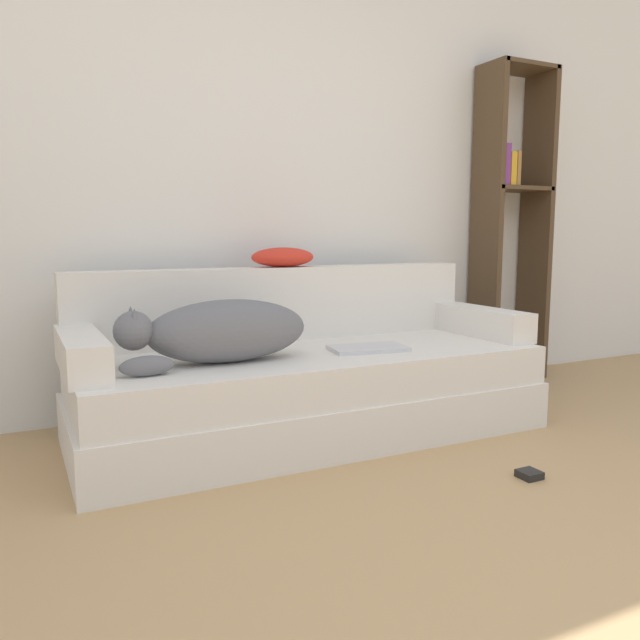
{
  "coord_description": "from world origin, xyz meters",
  "views": [
    {
      "loc": [
        -1.24,
        -0.69,
        0.9
      ],
      "look_at": [
        -0.05,
        1.7,
        0.53
      ],
      "focal_mm": 35.0,
      "sensor_mm": 36.0,
      "label": 1
    }
  ],
  "objects": [
    {
      "name": "wall_back",
      "position": [
        0.0,
        2.44,
        1.35
      ],
      "size": [
        8.14,
        0.06,
        2.7
      ],
      "color": "white",
      "rests_on": "ground_plane"
    },
    {
      "name": "couch",
      "position": [
        -0.05,
        1.79,
        0.19
      ],
      "size": [
        2.08,
        0.83,
        0.38
      ],
      "color": "silver",
      "rests_on": "ground_plane"
    },
    {
      "name": "couch_backrest",
      "position": [
        -0.05,
        2.14,
        0.56
      ],
      "size": [
        2.04,
        0.15,
        0.36
      ],
      "color": "silver",
      "rests_on": "couch"
    },
    {
      "name": "couch_arm_left",
      "position": [
        -1.02,
        1.79,
        0.46
      ],
      "size": [
        0.15,
        0.64,
        0.14
      ],
      "color": "silver",
      "rests_on": "couch"
    },
    {
      "name": "couch_arm_right",
      "position": [
        0.91,
        1.79,
        0.46
      ],
      "size": [
        0.15,
        0.64,
        0.14
      ],
      "color": "silver",
      "rests_on": "couch"
    },
    {
      "name": "dog",
      "position": [
        -0.49,
        1.72,
        0.51
      ],
      "size": [
        0.79,
        0.29,
        0.26
      ],
      "color": "slate",
      "rests_on": "couch"
    },
    {
      "name": "laptop",
      "position": [
        0.18,
        1.68,
        0.39
      ],
      "size": [
        0.36,
        0.24,
        0.02
      ],
      "rotation": [
        0.0,
        0.0,
        -0.16
      ],
      "color": "silver",
      "rests_on": "couch"
    },
    {
      "name": "throw_pillow",
      "position": [
        -0.03,
        2.16,
        0.79
      ],
      "size": [
        0.32,
        0.21,
        0.1
      ],
      "color": "red",
      "rests_on": "couch_backrest"
    },
    {
      "name": "bookshelf",
      "position": [
        1.54,
        2.26,
        1.05
      ],
      "size": [
        0.44,
        0.26,
        1.9
      ],
      "color": "#4C3823",
      "rests_on": "ground_plane"
    },
    {
      "name": "power_adapter",
      "position": [
        0.45,
        0.95,
        0.01
      ],
      "size": [
        0.08,
        0.08,
        0.03
      ],
      "color": "black",
      "rests_on": "ground_plane"
    }
  ]
}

